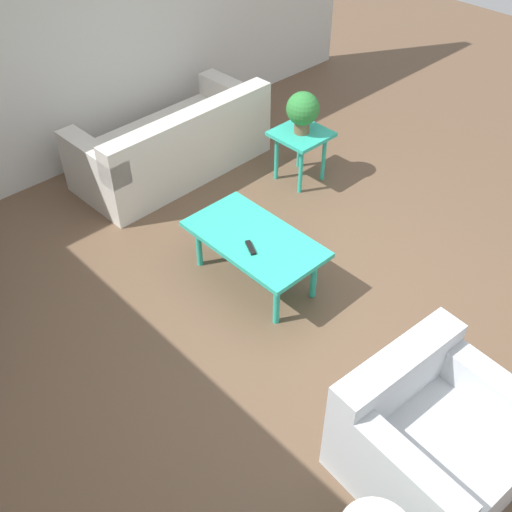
{
  "coord_description": "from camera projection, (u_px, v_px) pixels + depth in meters",
  "views": [
    {
      "loc": [
        -2.1,
        2.6,
        3.39
      ],
      "look_at": [
        0.25,
        0.38,
        0.55
      ],
      "focal_mm": 42.0,
      "sensor_mm": 36.0,
      "label": 1
    }
  ],
  "objects": [
    {
      "name": "ground_plane",
      "position": [
        312.0,
        302.0,
        4.73
      ],
      "size": [
        14.0,
        14.0,
        0.0
      ],
      "primitive_type": "plane",
      "color": "brown"
    },
    {
      "name": "wall_right",
      "position": [
        77.0,
        27.0,
        5.51
      ],
      "size": [
        0.12,
        7.2,
        2.7
      ],
      "color": "silver",
      "rests_on": "ground_plane"
    },
    {
      "name": "sofa",
      "position": [
        174.0,
        146.0,
        5.96
      ],
      "size": [
        0.94,
        1.97,
        0.76
      ],
      "rotation": [
        0.0,
        0.0,
        1.6
      ],
      "color": "silver",
      "rests_on": "ground_plane"
    },
    {
      "name": "armchair",
      "position": [
        429.0,
        437.0,
        3.49
      ],
      "size": [
        0.97,
        1.02,
        0.76
      ],
      "rotation": [
        0.0,
        0.0,
        -1.65
      ],
      "color": "silver",
      "rests_on": "ground_plane"
    },
    {
      "name": "coffee_table",
      "position": [
        255.0,
        242.0,
        4.66
      ],
      "size": [
        1.11,
        0.61,
        0.45
      ],
      "color": "#2DB79E",
      "rests_on": "ground_plane"
    },
    {
      "name": "side_table_plant",
      "position": [
        301.0,
        140.0,
        5.75
      ],
      "size": [
        0.49,
        0.49,
        0.52
      ],
      "color": "#2DB79E",
      "rests_on": "ground_plane"
    },
    {
      "name": "potted_plant",
      "position": [
        303.0,
        110.0,
        5.54
      ],
      "size": [
        0.31,
        0.31,
        0.4
      ],
      "color": "brown",
      "rests_on": "side_table_plant"
    },
    {
      "name": "remote_control",
      "position": [
        251.0,
        248.0,
        4.52
      ],
      "size": [
        0.16,
        0.11,
        0.02
      ],
      "color": "black",
      "rests_on": "coffee_table"
    }
  ]
}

